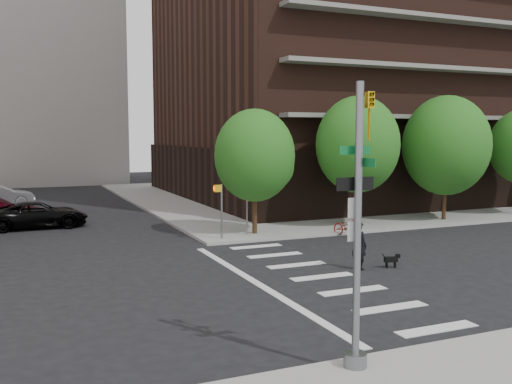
{
  "coord_description": "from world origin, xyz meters",
  "views": [
    {
      "loc": [
        -7.06,
        -17.42,
        5.07
      ],
      "look_at": [
        3.0,
        6.0,
        2.5
      ],
      "focal_mm": 40.0,
      "sensor_mm": 36.0,
      "label": 1
    }
  ],
  "objects": [
    {
      "name": "scooter",
      "position": [
        8.17,
        6.5,
        0.49
      ],
      "size": [
        1.1,
        1.96,
        0.98
      ],
      "primitive_type": "imported",
      "rotation": [
        0.0,
        0.0,
        0.26
      ],
      "color": "maroon",
      "rests_on": "ground"
    },
    {
      "name": "tree_c",
      "position": [
        16.0,
        8.5,
        4.45
      ],
      "size": [
        5.0,
        5.0,
        6.8
      ],
      "color": "#301E11",
      "rests_on": "sidewalk_ne"
    },
    {
      "name": "dog_walker",
      "position": [
        4.86,
        0.5,
        0.91
      ],
      "size": [
        0.77,
        0.63,
        1.83
      ],
      "primitive_type": "imported",
      "rotation": [
        0.0,
        0.0,
        1.91
      ],
      "color": "black",
      "rests_on": "ground"
    },
    {
      "name": "pedestrian_signal",
      "position": [
        2.32,
        7.92,
        1.85
      ],
      "size": [
        2.18,
        0.67,
        2.6
      ],
      "color": "slate",
      "rests_on": "sidewalk_ne"
    },
    {
      "name": "tree_b",
      "position": [
        10.0,
        8.5,
        4.54
      ],
      "size": [
        4.5,
        4.5,
        6.65
      ],
      "color": "#301E11",
      "rests_on": "sidewalk_ne"
    },
    {
      "name": "traffic_signal",
      "position": [
        -0.47,
        -7.49,
        2.7
      ],
      "size": [
        0.9,
        0.75,
        6.0
      ],
      "color": "slate",
      "rests_on": "sidewalk_s"
    },
    {
      "name": "ground",
      "position": [
        0.0,
        0.0,
        0.0
      ],
      "size": [
        120.0,
        120.0,
        0.0
      ],
      "primitive_type": "plane",
      "color": "black",
      "rests_on": "ground"
    },
    {
      "name": "dog",
      "position": [
        6.15,
        0.18,
        0.33
      ],
      "size": [
        0.63,
        0.28,
        0.52
      ],
      "rotation": [
        0.0,
        0.0,
        -0.23
      ],
      "color": "black",
      "rests_on": "ground"
    },
    {
      "name": "crosswalk",
      "position": [
        2.21,
        -0.0,
        0.01
      ],
      "size": [
        3.85,
        13.0,
        0.01
      ],
      "color": "silver",
      "rests_on": "ground"
    },
    {
      "name": "parked_car_silver",
      "position": [
        -7.92,
        26.68,
        0.76
      ],
      "size": [
        1.97,
        4.71,
        1.51
      ],
      "primitive_type": "imported",
      "rotation": [
        0.0,
        0.0,
        1.65
      ],
      "color": "#9FA0A5",
      "rests_on": "ground"
    },
    {
      "name": "sidewalk_ne",
      "position": [
        20.5,
        23.5,
        0.07
      ],
      "size": [
        39.0,
        33.0,
        0.15
      ],
      "primitive_type": "cube",
      "color": "gray",
      "rests_on": "ground"
    },
    {
      "name": "parked_car_black",
      "position": [
        -5.83,
        15.5,
        0.72
      ],
      "size": [
        2.45,
        5.19,
        1.43
      ],
      "primitive_type": "imported",
      "rotation": [
        0.0,
        0.0,
        1.59
      ],
      "color": "black",
      "rests_on": "ground"
    },
    {
      "name": "tree_a",
      "position": [
        4.0,
        8.5,
        4.04
      ],
      "size": [
        4.0,
        4.0,
        5.9
      ],
      "color": "#301E11",
      "rests_on": "sidewalk_ne"
    }
  ]
}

